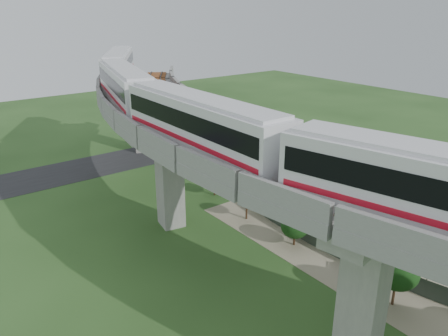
{
  "coord_description": "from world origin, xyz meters",
  "views": [
    {
      "loc": [
        -17.33,
        -21.73,
        19.37
      ],
      "look_at": [
        1.83,
        3.48,
        7.5
      ],
      "focal_mm": 35.0,
      "sensor_mm": 36.0,
      "label": 1
    }
  ],
  "objects_px": {
    "car_red": "(447,249)",
    "car_dark": "(304,198)",
    "car_white": "(373,268)",
    "metro_train": "(184,100)"
  },
  "relations": [
    {
      "from": "metro_train",
      "to": "car_dark",
      "type": "bearing_deg",
      "value": -6.02
    },
    {
      "from": "car_dark",
      "to": "car_red",
      "type": "bearing_deg",
      "value": -166.75
    },
    {
      "from": "car_white",
      "to": "car_red",
      "type": "xyz_separation_m",
      "value": [
        7.31,
        -1.94,
        -0.07
      ]
    },
    {
      "from": "car_dark",
      "to": "metro_train",
      "type": "bearing_deg",
      "value": 88.98
    },
    {
      "from": "car_white",
      "to": "car_red",
      "type": "bearing_deg",
      "value": -54.67
    },
    {
      "from": "car_white",
      "to": "car_red",
      "type": "relative_size",
      "value": 1.08
    },
    {
      "from": "car_white",
      "to": "car_red",
      "type": "distance_m",
      "value": 7.56
    },
    {
      "from": "metro_train",
      "to": "car_white",
      "type": "distance_m",
      "value": 19.38
    },
    {
      "from": "car_red",
      "to": "car_dark",
      "type": "distance_m",
      "value": 14.04
    },
    {
      "from": "car_white",
      "to": "car_dark",
      "type": "xyz_separation_m",
      "value": [
        5.3,
        11.95,
        0.01
      ]
    }
  ]
}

